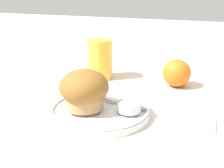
# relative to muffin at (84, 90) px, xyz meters

# --- Properties ---
(ground_plane) EXTENTS (3.00, 3.00, 0.00)m
(ground_plane) POSITION_rel_muffin_xyz_m (0.04, 0.03, -0.06)
(ground_plane) COLOR beige
(plate) EXTENTS (0.21, 0.21, 0.02)m
(plate) POSITION_rel_muffin_xyz_m (0.03, 0.02, -0.05)
(plate) COLOR white
(plate) RESTS_ON ground_plane
(muffin) EXTENTS (0.10, 0.10, 0.08)m
(muffin) POSITION_rel_muffin_xyz_m (0.00, 0.00, 0.00)
(muffin) COLOR tan
(muffin) RESTS_ON plate
(cream_ramekin) EXTENTS (0.05, 0.05, 0.02)m
(cream_ramekin) POSITION_rel_muffin_xyz_m (0.09, 0.01, -0.03)
(cream_ramekin) COLOR silver
(cream_ramekin) RESTS_ON plate
(berry_pair) EXTENTS (0.03, 0.01, 0.01)m
(berry_pair) POSITION_rel_muffin_xyz_m (0.01, 0.07, -0.03)
(berry_pair) COLOR #4C194C
(berry_pair) RESTS_ON plate
(butter_knife) EXTENTS (0.18, 0.06, 0.00)m
(butter_knife) POSITION_rel_muffin_xyz_m (0.04, 0.06, -0.04)
(butter_knife) COLOR silver
(butter_knife) RESTS_ON plate
(orange_fruit) EXTENTS (0.07, 0.07, 0.07)m
(orange_fruit) POSITION_rel_muffin_xyz_m (0.16, 0.25, -0.02)
(orange_fruit) COLOR orange
(orange_fruit) RESTS_ON ground_plane
(juice_glass) EXTENTS (0.07, 0.07, 0.11)m
(juice_glass) POSITION_rel_muffin_xyz_m (-0.06, 0.25, -0.00)
(juice_glass) COLOR gold
(juice_glass) RESTS_ON ground_plane
(folded_napkin) EXTENTS (0.11, 0.06, 0.01)m
(folded_napkin) POSITION_rel_muffin_xyz_m (0.20, 0.03, -0.06)
(folded_napkin) COLOR #B2BCCC
(folded_napkin) RESTS_ON ground_plane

